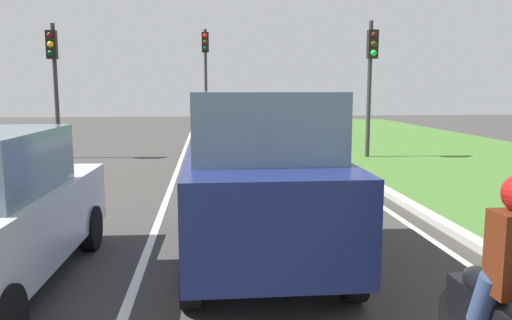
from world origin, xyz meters
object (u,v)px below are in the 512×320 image
at_px(traffic_light_near_right, 371,67).
at_px(traffic_light_far_median, 206,64).
at_px(car_suv_ahead, 258,174).
at_px(traffic_light_overhead_left, 54,68).

xyz_separation_m(traffic_light_near_right, traffic_light_far_median, (-5.34, 7.41, 0.42)).
bearing_deg(traffic_light_far_median, traffic_light_near_right, -54.21).
relative_size(car_suv_ahead, traffic_light_overhead_left, 1.02).
height_order(car_suv_ahead, traffic_light_overhead_left, traffic_light_overhead_left).
bearing_deg(car_suv_ahead, traffic_light_overhead_left, 118.18).
height_order(traffic_light_overhead_left, traffic_light_far_median, traffic_light_far_median).
bearing_deg(traffic_light_far_median, traffic_light_overhead_left, -127.79).
xyz_separation_m(traffic_light_overhead_left, traffic_light_far_median, (4.90, 6.32, 0.43)).
xyz_separation_m(car_suv_ahead, traffic_light_far_median, (-0.74, 16.76, 2.25)).
height_order(traffic_light_near_right, traffic_light_overhead_left, traffic_light_near_right).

